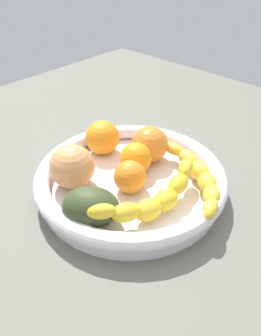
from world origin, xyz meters
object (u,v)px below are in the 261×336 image
object	(u,v)px
orange_mid_right	(150,144)
orange_rear	(136,158)
banana_draped_left	(199,176)
fruit_bowl	(131,180)
avocado_dark	(91,207)
banana_draped_right	(154,198)
peach_blush	(72,167)
orange_front	(130,177)
orange_mid_left	(102,138)

from	to	relation	value
orange_mid_right	orange_rear	size ratio (longest dim) A/B	1.19
banana_draped_left	orange_mid_right	world-z (taller)	orange_mid_right
fruit_bowl	orange_mid_right	distance (cm)	8.38
avocado_dark	banana_draped_right	bearing A→B (deg)	-126.07
avocado_dark	orange_rear	bearing A→B (deg)	-75.27
orange_rear	peach_blush	bearing A→B (deg)	62.72
avocado_dark	orange_front	bearing A→B (deg)	-84.67
banana_draped_left	banana_draped_right	world-z (taller)	banana_draped_right
orange_mid_left	orange_mid_right	world-z (taller)	orange_mid_right
fruit_bowl	peach_blush	xyz separation A→B (cm)	(6.66, 7.11, 3.38)
orange_front	peach_blush	bearing A→B (deg)	34.67
banana_draped_left	banana_draped_right	size ratio (longest dim) A/B	0.81
banana_draped_right	peach_blush	xyz separation A→B (cm)	(14.48, 3.83, 0.86)
banana_draped_left	orange_front	size ratio (longest dim) A/B	3.22
banana_draped_right	orange_rear	size ratio (longest dim) A/B	3.82
fruit_bowl	banana_draped_right	xyz separation A→B (cm)	(-7.82, 3.28, 2.52)
fruit_bowl	peach_blush	bearing A→B (deg)	46.88
orange_mid_right	peach_blush	bearing A→B (deg)	72.70
banana_draped_left	orange_rear	world-z (taller)	orange_rear
orange_mid_left	peach_blush	bearing A→B (deg)	110.00
fruit_bowl	orange_rear	bearing A→B (deg)	-63.98
orange_front	orange_rear	size ratio (longest dim) A/B	0.96
orange_mid_left	banana_draped_right	bearing A→B (deg)	160.08
peach_blush	avocado_dark	world-z (taller)	peach_blush
banana_draped_left	orange_rear	bearing A→B (deg)	20.16
fruit_bowl	orange_front	distance (cm)	3.12
banana_draped_left	fruit_bowl	bearing A→B (deg)	36.77
peach_blush	avocado_dark	xyz separation A→B (cm)	(-8.87, 3.86, -0.88)
banana_draped_right	orange_mid_right	distance (cm)	14.68
orange_rear	banana_draped_left	bearing A→B (deg)	-159.84
orange_rear	orange_mid_right	bearing A→B (deg)	-82.00
avocado_dark	peach_blush	bearing A→B (deg)	-23.51
banana_draped_right	orange_mid_right	world-z (taller)	orange_mid_right
orange_front	fruit_bowl	bearing A→B (deg)	-49.76
orange_front	avocado_dark	bearing A→B (deg)	95.33
avocado_dark	banana_draped_left	bearing A→B (deg)	-111.48
orange_mid_left	orange_mid_right	bearing A→B (deg)	-153.37
orange_front	orange_mid_right	distance (cm)	9.77
peach_blush	avocado_dark	bearing A→B (deg)	156.49
orange_mid_right	banana_draped_left	bearing A→B (deg)	176.83
banana_draped_left	orange_mid_left	bearing A→B (deg)	10.26
orange_mid_right	peach_blush	distance (cm)	15.35
fruit_bowl	banana_draped_right	world-z (taller)	banana_draped_right
orange_mid_right	avocado_dark	world-z (taller)	orange_mid_right
orange_rear	peach_blush	world-z (taller)	peach_blush
fruit_bowl	avocado_dark	xyz separation A→B (cm)	(-2.21, 10.97, 2.51)
fruit_bowl	banana_draped_right	distance (cm)	8.84
peach_blush	avocado_dark	distance (cm)	9.72
orange_mid_left	avocado_dark	distance (cm)	19.13
orange_mid_left	peach_blush	distance (cm)	11.14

